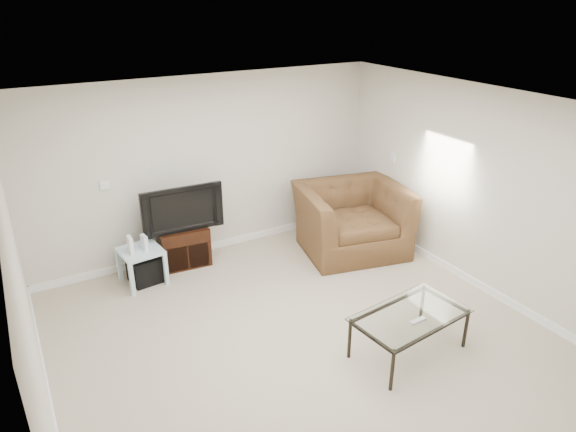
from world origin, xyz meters
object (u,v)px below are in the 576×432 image
coffee_table (409,333)px  recliner (352,209)px  tv_stand (184,245)px  side_table (142,266)px  television (181,207)px  subwoofer (144,270)px

coffee_table → recliner: bearing=68.3°
tv_stand → side_table: bearing=-155.5°
television → coffee_table: television is taller
television → side_table: size_ratio=2.03×
tv_stand → subwoofer: 0.65m
side_table → recliner: bearing=-10.9°
television → side_table: 0.91m
television → subwoofer: (-0.61, -0.18, -0.69)m
side_table → coffee_table: size_ratio=0.42×
television → subwoofer: 0.93m
side_table → subwoofer: side_table is taller
tv_stand → subwoofer: tv_stand is taller
television → side_table: television is taller
side_table → recliner: recliner is taller
tv_stand → television: (-0.00, -0.03, 0.58)m
coffee_table → tv_stand: bearing=114.7°
subwoofer → coffee_table: coffee_table is taller
side_table → recliner: size_ratio=0.34×
television → coffee_table: size_ratio=0.85×
recliner → coffee_table: 2.41m
tv_stand → subwoofer: size_ratio=1.81×
side_table → tv_stand: bearing=19.9°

